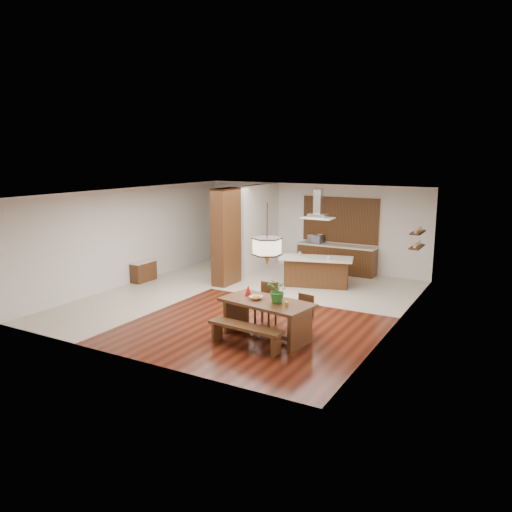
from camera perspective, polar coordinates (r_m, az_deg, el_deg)
The scene contains 25 objects.
room_shell at distance 13.11m, azimuth -1.15°, elevation 3.61°, with size 9.00×9.04×2.92m.
tile_hallway at distance 15.07m, azimuth -10.18°, elevation -3.50°, with size 2.50×9.00×0.01m, color beige.
tile_kitchen at distance 15.19m, azimuth 7.78°, elevation -3.31°, with size 5.50×4.00×0.01m, color beige.
soffit_band at distance 13.02m, azimuth -1.16°, elevation 7.20°, with size 8.00×9.00×0.02m, color #3D210F.
partition_pier at distance 14.94m, azimuth -3.43°, elevation 2.19°, with size 0.45×1.00×2.90m, color #311C0D.
partition_stub at distance 16.72m, azimuth 0.46°, elevation 3.22°, with size 0.18×2.40×2.90m, color silver.
hallway_console at distance 15.82m, azimuth -12.73°, elevation -1.73°, with size 0.37×0.88×0.63m, color #311C0D.
hallway_doorway at distance 18.36m, azimuth -1.43°, elevation 2.70°, with size 1.10×0.20×2.10m, color #311C0D.
rear_counter at distance 16.72m, azimuth 9.19°, elevation -0.33°, with size 2.60×0.62×0.95m.
kitchen_window at distance 16.75m, azimuth 9.63°, elevation 4.10°, with size 2.60×0.08×1.50m, color olive.
shelf_lower at distance 14.27m, azimuth 17.91°, elevation 1.01°, with size 0.26×0.90×0.04m, color #311C0D.
shelf_upper at distance 14.20m, azimuth 18.01°, elevation 2.59°, with size 0.26×0.90×0.04m, color #311C0D.
dining_table at distance 10.68m, azimuth 1.24°, elevation -6.28°, with size 2.10×1.28×0.82m.
dining_bench at distance 10.28m, azimuth -1.20°, elevation -9.17°, with size 1.67×0.37×0.47m, color #311C0D, non-canonical shape.
dining_chair_left at distance 11.45m, azimuth 1.10°, elevation -5.61°, with size 0.44×0.44×0.99m, color #311C0D, non-canonical shape.
dining_chair_right at distance 10.93m, azimuth 5.22°, elevation -6.79°, with size 0.39×0.39×0.88m, color #311C0D, non-canonical shape.
pendant_lantern at distance 10.30m, azimuth 1.28°, elevation 2.46°, with size 0.64×0.64×1.31m, color beige, non-canonical shape.
foliage_plant at distance 10.44m, azimuth 2.54°, elevation -4.01°, with size 0.46×0.40×0.51m, color #286923.
fruit_bowl at distance 10.73m, azimuth -0.01°, elevation -4.78°, with size 0.28×0.28×0.07m, color beige.
napkin_cone at distance 10.98m, azimuth -0.89°, elevation -3.93°, with size 0.16×0.16×0.25m, color #AD100C.
gold_ornament at distance 10.24m, azimuth 3.52°, elevation -5.52°, with size 0.07×0.07×0.10m, color gold.
kitchen_island at distance 14.96m, azimuth 6.92°, elevation -1.76°, with size 2.30×1.48×0.88m.
range_hood at distance 14.63m, azimuth 7.12°, elevation 5.94°, with size 0.90×0.55×0.87m, color silver, non-canonical shape.
island_cup at distance 14.64m, azimuth 8.32°, elevation -0.17°, with size 0.13×0.13×0.10m, color white.
microwave at distance 16.90m, azimuth 6.83°, elevation 1.97°, with size 0.48×0.33×0.27m, color silver.
Camera 1 is at (6.59, -11.19, 3.87)m, focal length 35.00 mm.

